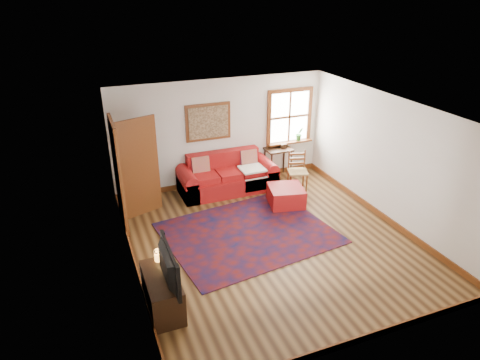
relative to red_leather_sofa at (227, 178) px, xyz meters
name	(u,v)px	position (x,y,z in m)	size (l,w,h in m)	color
ground	(270,240)	(0.01, -2.32, -0.29)	(5.50, 5.50, 0.00)	#3C2310
room_envelope	(272,158)	(0.01, -2.30, 1.36)	(5.04, 5.54, 2.52)	silver
window	(291,122)	(1.79, 0.38, 1.03)	(1.18, 0.20, 1.38)	white
doorway	(131,170)	(-2.19, -0.54, 0.78)	(0.89, 1.08, 2.14)	black
framed_artwork	(208,122)	(-0.29, 0.39, 1.26)	(1.05, 0.07, 0.85)	brown
persian_rug	(248,233)	(-0.28, -1.96, -0.28)	(3.05, 2.44, 0.02)	#56100C
red_leather_sofa	(227,178)	(0.00, 0.00, 0.00)	(2.21, 0.91, 0.86)	#A71516
red_ottoman	(286,196)	(0.93, -1.17, -0.08)	(0.72, 0.72, 0.41)	#A71516
side_table	(278,153)	(1.40, 0.21, 0.34)	(0.63, 0.47, 0.75)	black
ladder_back_chair	(297,169)	(1.52, -0.56, 0.21)	(0.53, 0.51, 0.91)	tan
media_cabinet	(162,292)	(-2.24, -3.41, -0.01)	(0.46, 1.02, 0.56)	black
television	(163,266)	(-2.22, -3.58, 0.56)	(0.99, 0.13, 0.57)	black
candle_hurricane	(158,256)	(-2.19, -3.01, 0.36)	(0.12, 0.12, 0.18)	silver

